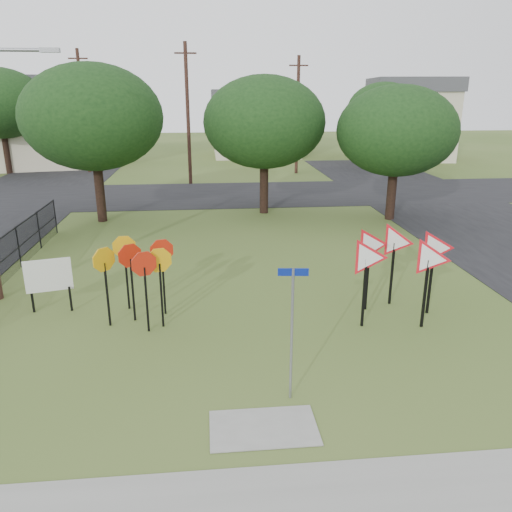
% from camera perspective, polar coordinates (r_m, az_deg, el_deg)
% --- Properties ---
extents(ground, '(140.00, 140.00, 0.00)m').
position_cam_1_polar(ground, '(11.81, -0.48, -12.05)').
color(ground, '#3F5720').
extents(sidewalk, '(30.00, 1.60, 0.02)m').
position_cam_1_polar(sidewalk, '(8.46, 2.41, -26.40)').
color(sidewalk, gray).
rests_on(sidewalk, ground).
extents(street_right, '(8.00, 50.00, 0.02)m').
position_cam_1_polar(street_right, '(24.66, 26.14, 2.38)').
color(street_right, black).
rests_on(street_right, ground).
extents(street_far, '(60.00, 8.00, 0.02)m').
position_cam_1_polar(street_far, '(30.75, -3.90, 7.03)').
color(street_far, black).
rests_on(street_far, ground).
extents(curb_pad, '(2.00, 1.20, 0.02)m').
position_cam_1_polar(curb_pad, '(9.81, 0.87, -19.05)').
color(curb_pad, gray).
rests_on(curb_pad, ground).
extents(street_name_sign, '(0.58, 0.08, 2.81)m').
position_cam_1_polar(street_name_sign, '(9.83, 4.13, -7.95)').
color(street_name_sign, gray).
rests_on(street_name_sign, ground).
extents(stop_sign_cluster, '(2.01, 1.70, 2.20)m').
position_cam_1_polar(stop_sign_cluster, '(13.52, -13.37, -0.84)').
color(stop_sign_cluster, black).
rests_on(stop_sign_cluster, ground).
extents(yield_sign_cluster, '(3.17, 2.22, 2.47)m').
position_cam_1_polar(yield_sign_cluster, '(13.95, 15.97, 0.26)').
color(yield_sign_cluster, black).
rests_on(yield_sign_cluster, ground).
extents(info_board, '(1.22, 0.34, 1.56)m').
position_cam_1_polar(info_board, '(15.08, -22.62, -2.26)').
color(info_board, black).
rests_on(info_board, ground).
extents(far_pole_a, '(1.40, 0.24, 9.00)m').
position_cam_1_polar(far_pole_a, '(34.20, -7.79, 15.79)').
color(far_pole_a, '#3F261D').
rests_on(far_pole_a, ground).
extents(far_pole_b, '(1.40, 0.24, 8.50)m').
position_cam_1_polar(far_pole_b, '(38.81, 4.77, 15.79)').
color(far_pole_b, '#3F261D').
rests_on(far_pole_b, ground).
extents(far_pole_c, '(1.40, 0.24, 9.00)m').
position_cam_1_polar(far_pole_c, '(41.19, -19.13, 15.38)').
color(far_pole_c, '#3F261D').
rests_on(far_pole_c, ground).
extents(fence_run, '(0.05, 11.55, 1.50)m').
position_cam_1_polar(fence_run, '(18.45, -26.65, -0.04)').
color(fence_run, black).
rests_on(fence_run, ground).
extents(house_left, '(10.58, 8.88, 7.20)m').
position_cam_1_polar(house_left, '(46.11, -22.87, 13.98)').
color(house_left, beige).
rests_on(house_left, ground).
extents(house_mid, '(8.40, 8.40, 6.20)m').
position_cam_1_polar(house_mid, '(50.47, -0.09, 15.03)').
color(house_mid, beige).
rests_on(house_mid, ground).
extents(house_right, '(8.30, 8.30, 7.20)m').
position_cam_1_polar(house_right, '(49.93, 17.17, 14.80)').
color(house_right, beige).
rests_on(house_right, ground).
extents(tree_near_left, '(6.40, 6.40, 7.27)m').
position_cam_1_polar(tree_near_left, '(24.71, -18.18, 14.81)').
color(tree_near_left, black).
rests_on(tree_near_left, ground).
extents(tree_near_mid, '(6.00, 6.00, 6.80)m').
position_cam_1_polar(tree_near_mid, '(25.36, 0.96, 15.02)').
color(tree_near_mid, black).
rests_on(tree_near_mid, ground).
extents(tree_near_right, '(5.60, 5.60, 6.33)m').
position_cam_1_polar(tree_near_right, '(24.87, 15.79, 13.58)').
color(tree_near_right, black).
rests_on(tree_near_right, ground).
extents(tree_far_right, '(6.00, 6.00, 6.80)m').
position_cam_1_polar(tree_far_right, '(44.74, 14.35, 15.87)').
color(tree_far_right, black).
rests_on(tree_far_right, ground).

